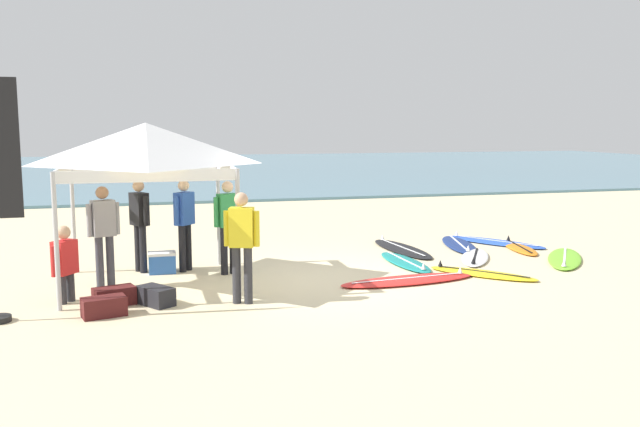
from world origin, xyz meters
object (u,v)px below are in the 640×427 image
at_px(surfboard_yellow, 482,273).
at_px(gear_bag_near_tent, 114,296).
at_px(surfboard_red, 409,280).
at_px(gear_bag_on_sand, 156,296).
at_px(person_yellow, 242,240).
at_px(person_blue, 184,219).
at_px(cooler_box, 162,262).
at_px(surfboard_lime, 565,258).
at_px(person_black, 140,219).
at_px(canopy_tent, 146,145).
at_px(surfboard_orange, 519,247).
at_px(person_red, 65,261).
at_px(person_grey, 104,230).
at_px(person_green, 228,221).
at_px(gear_bag_by_pole, 104,307).
at_px(surfboard_white, 475,257).
at_px(surfboard_black, 402,249).
at_px(banner_flag, 0,209).
at_px(surfboard_teal, 405,262).
at_px(surfboard_blue, 494,242).
at_px(surfboard_navy, 459,244).

xyz_separation_m(surfboard_yellow, gear_bag_near_tent, (-6.39, -0.36, 0.10)).
relative_size(surfboard_red, gear_bag_on_sand, 4.37).
bearing_deg(person_yellow, person_blue, 105.08).
bearing_deg(cooler_box, surfboard_yellow, -17.17).
bearing_deg(surfboard_lime, surfboard_yellow, -160.95).
bearing_deg(person_black, gear_bag_near_tent, -100.06).
xyz_separation_m(person_black, gear_bag_near_tent, (-0.41, -2.28, -0.85)).
relative_size(canopy_tent, person_blue, 1.62).
xyz_separation_m(person_blue, gear_bag_near_tent, (-1.21, -2.15, -0.85)).
relative_size(surfboard_orange, gear_bag_on_sand, 3.16).
bearing_deg(person_yellow, person_red, 163.94).
xyz_separation_m(person_grey, person_green, (2.13, 0.50, 0.00)).
height_order(person_black, cooler_box, person_black).
height_order(surfboard_orange, surfboard_lime, same).
relative_size(person_red, gear_bag_by_pole, 2.00).
relative_size(surfboard_orange, surfboard_white, 0.98).
relative_size(surfboard_yellow, person_blue, 1.10).
relative_size(surfboard_lime, person_yellow, 1.34).
relative_size(surfboard_lime, surfboard_red, 0.88).
bearing_deg(person_grey, person_blue, 34.99).
relative_size(surfboard_lime, person_red, 1.91).
height_order(surfboard_black, surfboard_yellow, same).
height_order(banner_flag, gear_bag_on_sand, banner_flag).
bearing_deg(gear_bag_on_sand, person_yellow, -11.10).
height_order(surfboard_teal, person_grey, person_grey).
bearing_deg(surfboard_lime, gear_bag_near_tent, -172.45).
xyz_separation_m(surfboard_orange, banner_flag, (-9.87, -2.93, 1.54)).
height_order(surfboard_blue, surfboard_white, same).
distance_m(surfboard_navy, gear_bag_by_pole, 8.34).
xyz_separation_m(surfboard_blue, person_grey, (-8.46, -2.06, 0.95)).
bearing_deg(cooler_box, surfboard_lime, -6.81).
bearing_deg(gear_bag_by_pole, surfboard_red, 9.12).
bearing_deg(surfboard_navy, surfboard_yellow, -108.87).
relative_size(surfboard_black, person_red, 2.07).
height_order(person_blue, gear_bag_on_sand, person_blue).
bearing_deg(surfboard_navy, canopy_tent, -164.17).
distance_m(surfboard_orange, surfboard_blue, 0.80).
xyz_separation_m(person_grey, person_red, (-0.54, -0.83, -0.33)).
xyz_separation_m(surfboard_teal, person_yellow, (-3.53, -2.07, 0.95)).
relative_size(surfboard_yellow, surfboard_navy, 0.79).
xyz_separation_m(person_black, cooler_box, (0.37, -0.19, -0.79)).
xyz_separation_m(surfboard_orange, person_yellow, (-6.55, -2.86, 0.95)).
xyz_separation_m(surfboard_navy, banner_flag, (-8.76, -3.62, 1.54)).
distance_m(surfboard_black, surfboard_yellow, 2.70).
relative_size(person_green, gear_bag_on_sand, 2.85).
xyz_separation_m(surfboard_black, gear_bag_by_pole, (-6.02, -3.59, 0.10)).
height_order(person_blue, gear_bag_near_tent, person_blue).
distance_m(surfboard_lime, person_grey, 8.90).
bearing_deg(surfboard_red, cooler_box, 155.74).
distance_m(canopy_tent, surfboard_red, 5.04).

